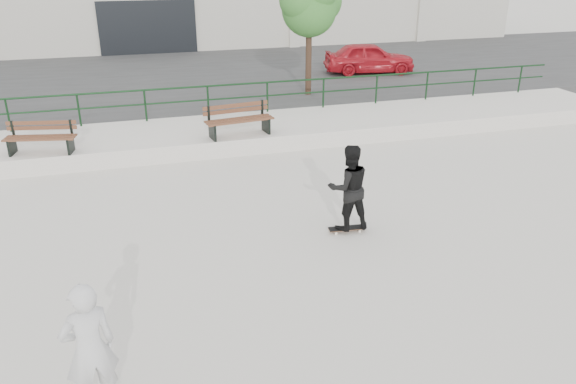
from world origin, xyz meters
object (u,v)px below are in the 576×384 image
object	(u,v)px
bench_right	(239,120)
standing_skater	(349,188)
bench_left	(41,138)
skateboard	(347,228)
tree	(310,2)
red_car	(369,58)
seated_skater	(89,349)

from	to	relation	value
bench_right	standing_skater	world-z (taller)	standing_skater
bench_left	skateboard	distance (m)	8.73
tree	bench_right	bearing A→B (deg)	-129.88
bench_left	red_car	world-z (taller)	red_car
tree	standing_skater	world-z (taller)	tree
bench_left	red_car	size ratio (longest dim) A/B	0.48
red_car	seated_skater	world-z (taller)	seated_skater
tree	red_car	distance (m)	5.59
skateboard	tree	bearing A→B (deg)	81.28
seated_skater	standing_skater	bearing A→B (deg)	-160.88
bench_right	skateboard	xyz separation A→B (m)	(1.09, -5.80, -0.88)
bench_left	tree	bearing A→B (deg)	37.82
tree	skateboard	world-z (taller)	tree
standing_skater	bench_left	bearing A→B (deg)	-40.27
skateboard	standing_skater	world-z (taller)	standing_skater
skateboard	bench_right	bearing A→B (deg)	105.97
bench_left	bench_right	bearing A→B (deg)	12.25
red_car	seated_skater	xyz separation A→B (m)	(-11.41, -16.94, -0.24)
red_car	tree	bearing A→B (deg)	138.69
bench_left	red_car	xyz separation A→B (m)	(12.88, 7.44, 0.25)
bench_right	tree	world-z (taller)	tree
bench_left	seated_skater	size ratio (longest dim) A/B	1.02
tree	standing_skater	xyz separation A→B (m)	(-2.54, -10.15, -2.81)
bench_right	red_car	distance (m)	10.53
bench_left	bench_right	size ratio (longest dim) A/B	0.92
tree	red_car	size ratio (longest dim) A/B	1.13
skateboard	bench_left	bearing A→B (deg)	143.66
bench_right	tree	xyz separation A→B (m)	(3.63, 4.35, 2.87)
skateboard	seated_skater	distance (m)	6.31
tree	skateboard	xyz separation A→B (m)	(-2.54, -10.15, -3.75)
standing_skater	seated_skater	bearing A→B (deg)	38.03
bench_left	bench_right	xyz separation A→B (m)	(5.40, 0.02, 0.04)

